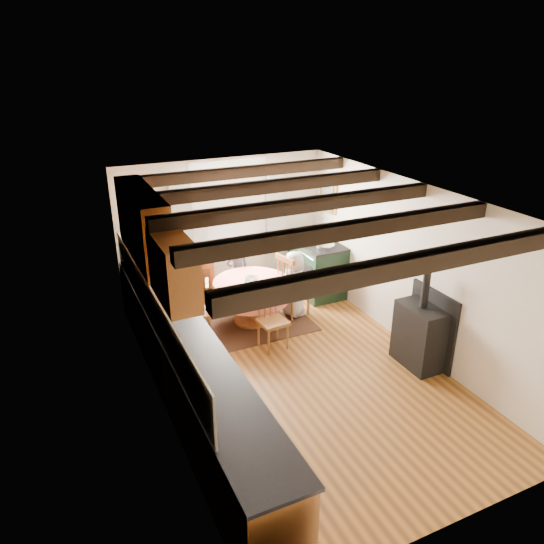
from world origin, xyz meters
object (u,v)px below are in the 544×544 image
child_right (294,284)px  cup (248,284)px  dining_table (252,302)px  cast_iron_stove (422,320)px  chair_left (198,310)px  chair_near (273,320)px  child_far (238,271)px  chair_right (293,285)px  aga_range (317,267)px

child_right → cup: size_ratio=9.94×
dining_table → cast_iron_stove: 2.61m
chair_left → cup: bearing=100.0°
cast_iron_stove → child_right: (-0.87, 2.01, -0.14)m
chair_near → child_far: 1.59m
chair_left → chair_right: (1.62, 0.05, 0.08)m
chair_right → child_far: 1.02m
cast_iron_stove → cup: cast_iron_stove is taller
chair_near → aga_range: size_ratio=0.86×
chair_near → dining_table: bearing=83.5°
cast_iron_stove → cup: size_ratio=12.38×
cup → dining_table: bearing=51.7°
dining_table → chair_left: 0.90m
chair_left → child_right: bearing=108.1°
child_right → child_far: bearing=28.0°
child_right → cup: 0.89m
aga_range → child_right: child_right is taller
chair_near → child_right: 1.08m
chair_left → cast_iron_stove: 3.19m
aga_range → chair_near: bearing=-137.6°
chair_left → cast_iron_stove: (2.49, -1.98, 0.24)m
chair_left → cup: (0.77, -0.10, 0.33)m
child_far → dining_table: bearing=76.8°
dining_table → cup: cup is taller
chair_near → aga_range: 2.03m
dining_table → child_far: bearing=85.0°
dining_table → cast_iron_stove: bearing=-52.0°
chair_near → child_right: (0.74, 0.78, 0.10)m
child_far → cup: (-0.19, -0.93, 0.19)m
child_right → aga_range: bearing=-63.4°
chair_near → cast_iron_stove: size_ratio=0.66×
aga_range → cup: aga_range is taller
cup → child_far: bearing=78.3°
chair_right → aga_range: (0.76, 0.56, -0.05)m
dining_table → chair_right: (0.73, -0.01, 0.17)m
dining_table → child_right: size_ratio=1.08×
aga_range → cast_iron_stove: 2.61m
dining_table → cast_iron_stove: (1.59, -2.04, 0.33)m
chair_right → child_right: 0.04m
chair_near → chair_right: size_ratio=0.86×
chair_near → chair_left: size_ratio=1.01×
chair_left → cast_iron_stove: bearing=68.8°
aga_range → child_right: 0.96m
child_right → cup: child_right is taller
cast_iron_stove → cup: bearing=132.4°
cast_iron_stove → child_far: cast_iron_stove is taller
cast_iron_stove → child_far: (-1.53, 2.81, -0.10)m
cast_iron_stove → cup: (-1.72, 1.88, 0.08)m
aga_range → child_right: size_ratio=0.95×
chair_near → child_far: bearing=81.6°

